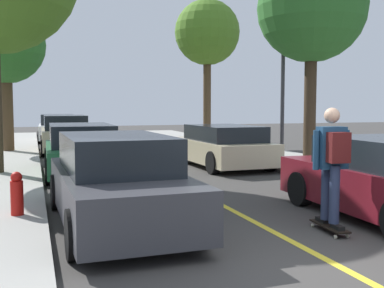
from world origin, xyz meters
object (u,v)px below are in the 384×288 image
Objects in this scene: parked_car_left_farthest at (58,128)px; street_tree_left_near at (5,46)px; parked_car_left_nearest at (116,182)px; fire_hydrant at (17,194)px; streetlamp at (283,58)px; skateboard at (329,226)px; parked_car_right_near at (223,146)px; parked_car_left_near at (81,150)px; street_tree_right_near at (207,34)px; skateboarder at (332,159)px; street_tree_right_nearest at (312,8)px; parked_car_left_far at (65,134)px.

parked_car_left_farthest is 0.74× the size of street_tree_left_near.
parked_car_left_nearest is 1.62m from fire_hydrant.
skateboard is at bearing -114.03° from streetlamp.
parked_car_right_near reaches higher than fire_hydrant.
skateboard is at bearing -67.81° from parked_car_left_near.
parked_car_right_near is 0.74× the size of street_tree_left_near.
street_tree_right_near is (6.46, 13.24, 4.50)m from parked_car_left_nearest.
streetlamp is at bearing 66.05° from skateboarder.
street_tree_left_near is 12.27m from fire_hydrant.
skateboarder is (4.44, -2.08, 0.62)m from fire_hydrant.
street_tree_left_near is at bearing 138.43° from street_tree_right_nearest.
parked_car_left_farthest is (0.00, 18.52, 0.01)m from parked_car_left_nearest.
parked_car_right_near is (4.30, 6.03, -0.04)m from parked_car_left_nearest.
parked_car_left_far is at bearing 90.00° from parked_car_left_nearest.
parked_car_left_nearest is 0.68× the size of street_tree_right_near.
skateboard is (2.94, -7.21, -0.60)m from parked_car_left_near.
parked_car_left_far is 7.66m from parked_car_right_near.
street_tree_left_near is at bearing 110.38° from skateboard.
parked_car_left_nearest is at bearing -144.36° from street_tree_right_nearest.
parked_car_left_far is 4.08m from street_tree_left_near.
street_tree_right_near is at bearing 76.54° from skateboard.
street_tree_right_near reaches higher than street_tree_right_nearest.
parked_car_left_farthest reaches higher than parked_car_left_near.
parked_car_left_nearest reaches higher than parked_car_left_near.
parked_car_left_farthest is 2.36× the size of skateboarder.
streetlamp is 8.30m from skateboard.
parked_car_left_nearest is at bearing 153.71° from skateboard.
parked_car_right_near is 5.94× the size of fire_hydrant.
street_tree_right_nearest is at bearing -50.16° from parked_car_left_far.
street_tree_right_near is at bearing 57.83° from fire_hydrant.
parked_car_right_near is at bearing 163.75° from streetlamp.
parked_car_left_far is at bearing 101.97° from skateboarder.
parked_car_left_far reaches higher than fire_hydrant.
street_tree_right_near reaches higher than street_tree_left_near.
street_tree_right_nearest is at bearing 35.64° from parked_car_left_nearest.
fire_hydrant is (-1.50, -17.93, -0.21)m from parked_car_left_farthest.
skateboarder is (-3.52, -6.12, -3.57)m from street_tree_right_nearest.
parked_car_left_nearest is 18.52m from parked_car_left_farthest.
streetlamp is at bearing -93.02° from street_tree_right_near.
parked_car_left_far is 1.04× the size of parked_car_left_farthest.
parked_car_left_farthest is 18.00m from fire_hydrant.
streetlamp is (6.05, -6.85, 2.61)m from parked_car_left_far.
street_tree_left_near is 6.55× the size of skateboard.
street_tree_right_near reaches higher than parked_car_left_far.
skateboard is (2.94, -19.98, -0.61)m from parked_car_left_farthest.
fire_hydrant is 0.82× the size of skateboard.
street_tree_right_nearest reaches higher than skateboarder.
skateboard is at bearing -24.71° from fire_hydrant.
street_tree_left_near is 14.99m from skateboarder.
street_tree_left_near is 3.19× the size of skateboarder.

